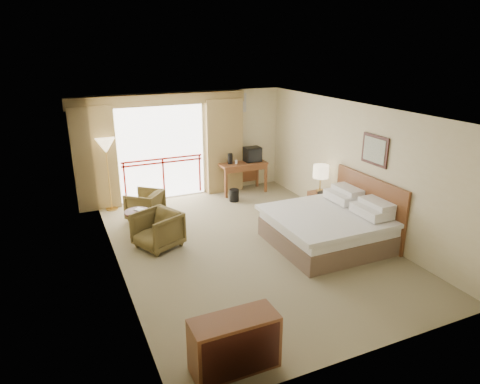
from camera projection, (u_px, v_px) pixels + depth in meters
name	position (u px, v px, depth m)	size (l,w,h in m)	color
floor	(248.00, 245.00, 8.59)	(7.00, 7.00, 0.00)	#807655
ceiling	(249.00, 110.00, 7.71)	(7.00, 7.00, 0.00)	white
wall_back	(191.00, 144.00, 11.17)	(5.00, 5.00, 0.00)	beige
wall_front	(372.00, 262.00, 5.13)	(5.00, 5.00, 0.00)	beige
wall_left	(114.00, 200.00, 7.18)	(7.00, 7.00, 0.00)	beige
wall_right	(354.00, 167.00, 9.11)	(7.00, 7.00, 0.00)	beige
balcony_door	(162.00, 153.00, 10.89)	(2.40, 2.40, 0.00)	white
balcony_railing	(163.00, 168.00, 11.00)	(2.09, 0.03, 1.02)	#AA190E
curtain_left	(95.00, 159.00, 10.12)	(1.00, 0.26, 2.50)	olive
curtain_right	(224.00, 146.00, 11.40)	(1.00, 0.26, 2.50)	olive
valance	(160.00, 100.00, 10.36)	(4.40, 0.22, 0.28)	olive
hvac_vent	(237.00, 103.00, 11.31)	(0.50, 0.04, 0.50)	silver
bed	(329.00, 227.00, 8.53)	(2.13, 2.06, 0.97)	brown
headboard	(368.00, 207.00, 8.81)	(0.06, 2.10, 1.30)	brown
framed_art	(375.00, 150.00, 8.42)	(0.04, 0.72, 0.60)	black
nightstand	(320.00, 205.00, 9.90)	(0.42, 0.50, 0.60)	brown
table_lamp	(321.00, 172.00, 9.68)	(0.35, 0.35, 0.62)	tan
phone	(323.00, 193.00, 9.64)	(0.20, 0.15, 0.09)	black
desk	(241.00, 168.00, 11.54)	(1.27, 0.61, 0.83)	brown
tv	(252.00, 154.00, 11.48)	(0.43, 0.34, 0.39)	black
coffee_maker	(230.00, 159.00, 11.25)	(0.13, 0.13, 0.28)	black
cup	(236.00, 162.00, 11.30)	(0.07, 0.07, 0.10)	white
wastebasket	(234.00, 195.00, 10.96)	(0.25, 0.25, 0.31)	black
armchair_far	(146.00, 218.00, 9.92)	(0.71, 0.73, 0.67)	#473A1A
armchair_near	(159.00, 247.00, 8.53)	(0.78, 0.80, 0.73)	#473A1A
side_table	(138.00, 220.00, 8.83)	(0.53, 0.53, 0.58)	black
book	(137.00, 211.00, 8.77)	(0.15, 0.20, 0.02)	white
floor_lamp	(106.00, 148.00, 9.96)	(0.45, 0.45, 1.77)	tan
dresser	(235.00, 344.00, 5.23)	(1.09, 0.46, 0.72)	brown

